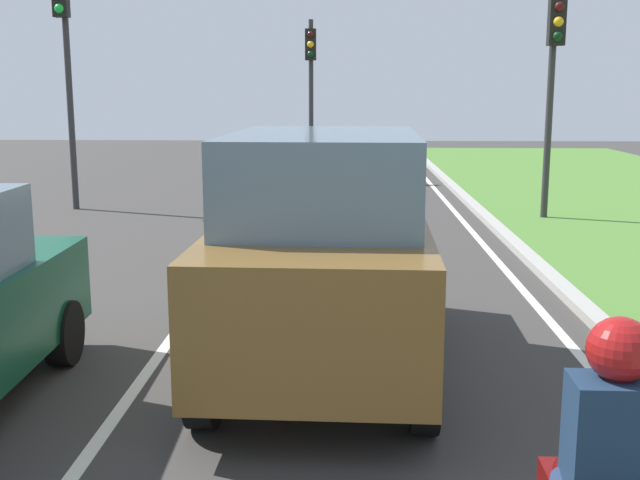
{
  "coord_description": "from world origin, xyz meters",
  "views": [
    {
      "loc": [
        1.22,
        1.85,
        2.67
      ],
      "look_at": [
        0.94,
        9.47,
        1.2
      ],
      "focal_mm": 43.84,
      "sensor_mm": 36.0,
      "label": 1
    }
  ],
  "objects": [
    {
      "name": "lane_line_right_edge",
      "position": [
        3.6,
        14.0,
        0.0
      ],
      "size": [
        0.12,
        32.0,
        0.01
      ],
      "primitive_type": "cube",
      "color": "silver",
      "rests_on": "ground"
    },
    {
      "name": "rider_person",
      "position": [
        2.36,
        5.01,
        1.19
      ],
      "size": [
        0.51,
        0.41,
        1.16
      ],
      "rotation": [
        0.0,
        0.0,
        -0.02
      ],
      "color": "#192D47",
      "rests_on": "ground"
    },
    {
      "name": "car_suv_ahead",
      "position": [
        1.0,
        9.19,
        1.17
      ],
      "size": [
        2.08,
        4.56,
        2.28
      ],
      "rotation": [
        0.0,
        0.0,
        -0.03
      ],
      "color": "brown",
      "rests_on": "ground"
    },
    {
      "name": "traffic_light_near_right",
      "position": [
        5.31,
        17.99,
        3.15
      ],
      "size": [
        0.32,
        0.5,
        4.56
      ],
      "color": "#2D2D2D",
      "rests_on": "ground"
    },
    {
      "name": "ground_plane",
      "position": [
        0.0,
        14.0,
        0.0
      ],
      "size": [
        60.0,
        60.0,
        0.0
      ],
      "primitive_type": "plane",
      "color": "#383533"
    },
    {
      "name": "lane_line_center",
      "position": [
        -0.7,
        14.0,
        0.0
      ],
      "size": [
        0.12,
        32.0,
        0.01
      ],
      "primitive_type": "cube",
      "color": "silver",
      "rests_on": "ground"
    },
    {
      "name": "curb_right",
      "position": [
        4.1,
        14.0,
        0.06
      ],
      "size": [
        0.24,
        48.0,
        0.12
      ],
      "primitive_type": "cube",
      "color": "#9E9B93",
      "rests_on": "ground"
    },
    {
      "name": "traffic_light_overhead_left",
      "position": [
        -4.99,
        19.16,
        3.61
      ],
      "size": [
        0.32,
        0.5,
        5.34
      ],
      "color": "#2D2D2D",
      "rests_on": "ground"
    },
    {
      "name": "traffic_light_far_median",
      "position": [
        0.09,
        25.43,
        3.17
      ],
      "size": [
        0.32,
        0.5,
        4.71
      ],
      "color": "#2D2D2D",
      "rests_on": "ground"
    }
  ]
}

